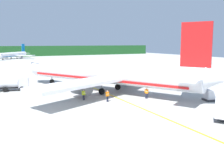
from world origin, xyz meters
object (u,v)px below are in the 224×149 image
object	(u,v)px
crew_marshaller	(107,95)
crew_loader_right	(146,92)
airliner_far_taxiway	(13,55)
service_truck_baggage	(12,83)
cargo_container_near	(210,95)
crew_loader_left	(84,94)
airliner_foreground	(106,73)

from	to	relation	value
crew_marshaller	crew_loader_right	size ratio (longest dim) A/B	1.01
airliner_far_taxiway	service_truck_baggage	distance (m)	98.46
cargo_container_near	crew_loader_right	size ratio (longest dim) A/B	1.21
crew_loader_right	crew_loader_left	bearing A→B (deg)	159.33
crew_marshaller	crew_loader_right	world-z (taller)	crew_marshaller
airliner_foreground	airliner_far_taxiway	distance (m)	106.86
airliner_foreground	crew_marshaller	size ratio (longest dim) A/B	21.55
crew_loader_left	service_truck_baggage	bearing A→B (deg)	125.21
airliner_foreground	airliner_far_taxiway	world-z (taller)	airliner_foreground
crew_marshaller	crew_loader_left	xyz separation A→B (m)	(-2.85, 2.66, -0.06)
airliner_foreground	crew_loader_right	bearing A→B (deg)	-67.79
airliner_far_taxiway	crew_marshaller	xyz separation A→B (m)	(3.41, -113.94, -1.30)
crew_marshaller	crew_loader_right	distance (m)	6.57
cargo_container_near	airliner_far_taxiway	bearing A→B (deg)	98.48
airliner_far_taxiway	cargo_container_near	distance (m)	121.68
airliner_far_taxiway	service_truck_baggage	size ratio (longest dim) A/B	3.72
cargo_container_near	crew_loader_left	world-z (taller)	cargo_container_near
airliner_far_taxiway	crew_marshaller	distance (m)	114.00
airliner_foreground	crew_marshaller	xyz separation A→B (m)	(-3.18, -7.29, -2.35)
airliner_foreground	crew_loader_right	distance (m)	9.14
airliner_far_taxiway	crew_marshaller	size ratio (longest dim) A/B	13.99
crew_marshaller	crew_loader_right	bearing A→B (deg)	-7.67
crew_marshaller	cargo_container_near	bearing A→B (deg)	-23.77
crew_marshaller	crew_loader_left	world-z (taller)	crew_marshaller
airliner_far_taxiway	crew_loader_right	xyz separation A→B (m)	(9.93, -114.82, -1.31)
service_truck_baggage	crew_loader_right	size ratio (longest dim) A/B	3.82
cargo_container_near	crew_marshaller	xyz separation A→B (m)	(-14.53, 6.40, 0.18)
airliner_foreground	crew_loader_left	xyz separation A→B (m)	(-6.03, -4.64, -2.41)
airliner_foreground	crew_loader_left	bearing A→B (deg)	-142.46
airliner_foreground	airliner_far_taxiway	size ratio (longest dim) A/B	1.54
airliner_foreground	service_truck_baggage	xyz separation A→B (m)	(-15.36, 8.58, -1.99)
airliner_far_taxiway	crew_loader_right	size ratio (longest dim) A/B	14.20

